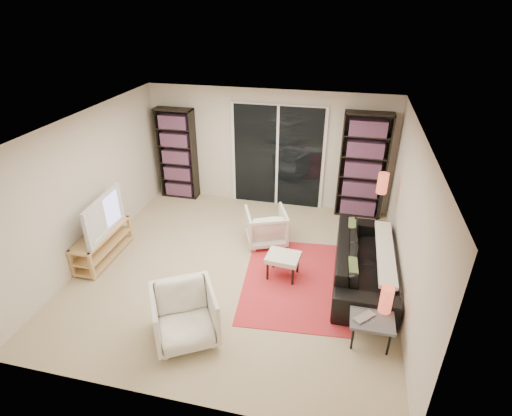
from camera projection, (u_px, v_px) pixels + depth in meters
The scene contains 20 objects.
floor at pixel (237, 268), 6.58m from camera, with size 5.00×5.00×0.00m, color tan.
wall_back at pixel (268, 149), 8.15m from camera, with size 5.00×0.02×2.40m, color beige.
wall_front at pixel (166, 320), 3.86m from camera, with size 5.00×0.02×2.40m, color beige.
wall_left at pixel (88, 188), 6.51m from camera, with size 0.02×5.00×2.40m, color beige.
wall_right at pixel (409, 223), 5.51m from camera, with size 0.02×5.00×2.40m, color beige.
ceiling at pixel (233, 126), 5.44m from camera, with size 5.00×5.00×0.02m, color white.
sliding_door at pixel (277, 157), 8.15m from camera, with size 1.92×0.08×2.16m.
bookshelf_left at pixel (177, 154), 8.51m from camera, with size 0.80×0.30×1.95m.
bookshelf_right at pixel (363, 166), 7.70m from camera, with size 0.90×0.30×2.10m.
tv_stand at pixel (103, 244), 6.73m from camera, with size 0.41×1.27×0.50m.
tv at pixel (97, 215), 6.46m from camera, with size 1.15×0.15×0.66m, color black.
rug at pixel (296, 281), 6.28m from camera, with size 1.62×2.20×0.01m, color red.
sofa at pixel (365, 261), 6.18m from camera, with size 2.28×0.89×0.67m, color black.
armchair_back at pixel (266, 226), 7.13m from camera, with size 0.69×0.71×0.64m, color silver.
armchair_front at pixel (185, 315), 5.09m from camera, with size 0.78×0.81×0.73m, color silver.
ottoman at pixel (283, 258), 6.23m from camera, with size 0.55×0.46×0.40m.
side_table at pixel (372, 318), 5.06m from camera, with size 0.55×0.55×0.40m.
laptop at pixel (367, 319), 4.97m from camera, with size 0.30×0.19×0.02m, color silver.
table_lamp at pixel (386, 300), 5.04m from camera, with size 0.16×0.16×0.36m, color #CB452E.
floor_lamp at pixel (381, 191), 6.84m from camera, with size 0.20×0.20×1.33m.
Camera 1 is at (1.51, -5.12, 3.99)m, focal length 28.00 mm.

